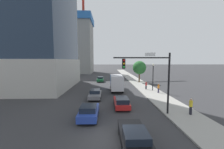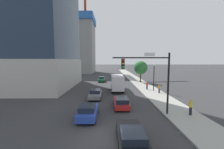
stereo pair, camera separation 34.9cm
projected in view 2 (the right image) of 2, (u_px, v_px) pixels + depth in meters
name	position (u px, v px, depth m)	size (l,w,h in m)	color
ground_plane	(106.00, 140.00, 10.81)	(400.00, 400.00, 0.00)	#333335
sidewalk	(147.00, 88.00, 30.85)	(4.05, 120.00, 0.15)	#9E9B93
construction_building	(78.00, 42.00, 68.50)	(25.93, 16.20, 33.92)	gray
traffic_light_pole	(149.00, 72.00, 15.38)	(6.07, 0.48, 6.60)	black
street_lamp	(154.00, 73.00, 27.68)	(0.44, 0.44, 5.17)	black
street_tree	(141.00, 68.00, 38.29)	(3.52, 3.52, 5.64)	brown
car_blue	(88.00, 111.00, 14.89)	(1.84, 4.26, 1.47)	#233D9E
car_green	(102.00, 79.00, 40.72)	(1.80, 4.01, 1.38)	#1E6638
car_black	(131.00, 137.00, 9.95)	(1.87, 4.62, 1.42)	black
car_red	(121.00, 102.00, 18.41)	(1.80, 4.62, 1.37)	red
car_gray	(95.00, 94.00, 22.76)	(1.82, 4.37, 1.37)	slate
box_truck	(117.00, 82.00, 28.47)	(2.24, 7.42, 3.08)	#1E4799
pedestrian_orange_shirt	(159.00, 88.00, 25.86)	(0.34, 0.34, 1.64)	#38334C
pedestrian_red_shirt	(147.00, 85.00, 29.02)	(0.34, 0.34, 1.58)	black
pedestrian_yellow_shirt	(191.00, 107.00, 15.40)	(0.34, 0.34, 1.74)	black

